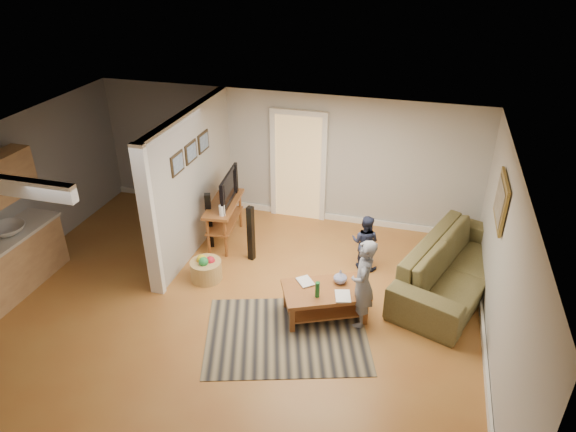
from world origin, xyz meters
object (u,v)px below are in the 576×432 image
object	(u,v)px
sofa	(451,287)
toddler	(363,267)
tv_console	(225,206)
child	(360,322)
coffee_table	(326,294)
speaker_right	(209,221)
toy_basket	(206,269)
speaker_left	(251,234)

from	to	relation	value
sofa	toddler	world-z (taller)	toddler
tv_console	child	xyz separation A→B (m)	(2.73, -1.63, -0.71)
sofa	coffee_table	size ratio (longest dim) A/B	2.00
speaker_right	toy_basket	size ratio (longest dim) A/B	2.06
sofa	coffee_table	bearing A→B (deg)	144.08
coffee_table	child	size ratio (longest dim) A/B	1.01
tv_console	toy_basket	xyz separation A→B (m)	(0.14, -1.23, -0.52)
sofa	toy_basket	distance (m)	4.00
tv_console	child	distance (m)	3.26
toddler	speaker_right	bearing A→B (deg)	12.38
coffee_table	speaker_right	size ratio (longest dim) A/B	1.32
toddler	coffee_table	bearing A→B (deg)	86.28
tv_console	toy_basket	world-z (taller)	tv_console
coffee_table	speaker_right	distance (m)	2.76
toddler	tv_console	bearing A→B (deg)	6.65
speaker_right	tv_console	bearing A→B (deg)	32.00
speaker_left	toddler	distance (m)	2.01
child	coffee_table	bearing A→B (deg)	-96.93
speaker_left	child	xyz separation A→B (m)	(2.08, -1.17, -0.51)
coffee_table	speaker_left	size ratio (longest dim) A/B	1.36
speaker_left	speaker_right	size ratio (longest dim) A/B	0.97
speaker_right	toddler	distance (m)	2.82
coffee_table	tv_console	world-z (taller)	tv_console
tv_console	speaker_left	size ratio (longest dim) A/B	1.26
tv_console	toddler	world-z (taller)	tv_console
tv_console	toy_basket	distance (m)	1.35
speaker_right	child	size ratio (longest dim) A/B	0.76
speaker_left	toy_basket	distance (m)	0.98
coffee_table	speaker_left	world-z (taller)	speaker_left
sofa	toy_basket	xyz separation A→B (m)	(-3.90, -0.85, 0.19)
tv_console	toddler	bearing A→B (deg)	-10.77
toy_basket	toddler	distance (m)	2.66
tv_console	child	bearing A→B (deg)	-37.41
speaker_left	toy_basket	size ratio (longest dim) A/B	2.00
coffee_table	toddler	xyz separation A→B (m)	(0.37, 1.41, -0.37)
toddler	speaker_left	bearing A→B (deg)	18.98
tv_console	speaker_left	world-z (taller)	tv_console
speaker_right	child	bearing A→B (deg)	-46.04
sofa	coffee_table	distance (m)	2.22
speaker_left	coffee_table	bearing A→B (deg)	-23.97
sofa	toddler	distance (m)	1.47
toy_basket	sofa	bearing A→B (deg)	12.23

